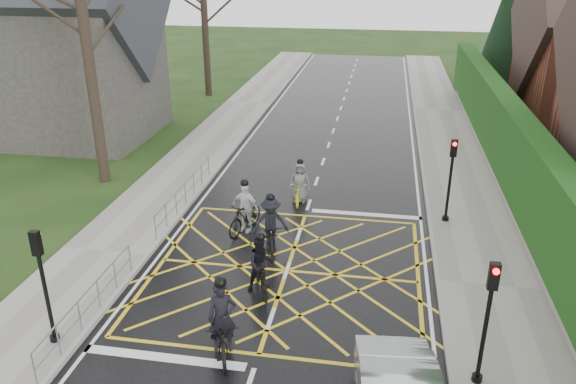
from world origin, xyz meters
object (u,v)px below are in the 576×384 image
(cyclist_back, at_px, (261,269))
(cyclist_mid, at_px, (271,229))
(cyclist_rear, at_px, (222,329))
(cyclist_front, at_px, (245,213))
(cyclist_lead, at_px, (300,187))

(cyclist_back, xyz_separation_m, cyclist_mid, (-0.22, 2.50, 0.02))
(cyclist_rear, bearing_deg, cyclist_back, 62.42)
(cyclist_back, height_order, cyclist_mid, cyclist_mid)
(cyclist_rear, relative_size, cyclist_mid, 1.06)
(cyclist_back, distance_m, cyclist_front, 3.82)
(cyclist_mid, distance_m, cyclist_lead, 3.95)
(cyclist_lead, bearing_deg, cyclist_rear, -96.17)
(cyclist_rear, distance_m, cyclist_mid, 5.34)
(cyclist_back, bearing_deg, cyclist_rear, -120.46)
(cyclist_rear, height_order, cyclist_lead, cyclist_rear)
(cyclist_back, relative_size, cyclist_front, 0.94)
(cyclist_front, relative_size, cyclist_lead, 1.09)
(cyclist_back, relative_size, cyclist_mid, 0.88)
(cyclist_lead, bearing_deg, cyclist_mid, -98.45)
(cyclist_mid, bearing_deg, cyclist_front, 119.86)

